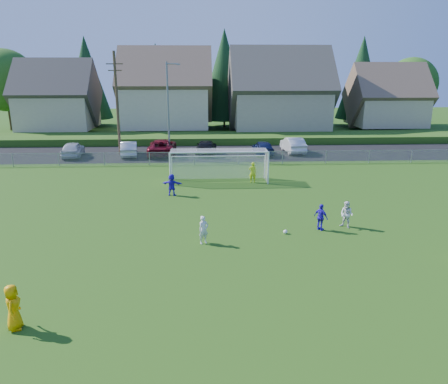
# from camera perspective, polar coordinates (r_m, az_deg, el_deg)

# --- Properties ---
(ground) EXTENTS (160.00, 160.00, 0.00)m
(ground) POSITION_cam_1_polar(r_m,az_deg,el_deg) (18.67, 1.22, -10.91)
(ground) COLOR #193D0C
(ground) RESTS_ON ground
(asphalt_lot) EXTENTS (60.00, 60.00, 0.00)m
(asphalt_lot) POSITION_cam_1_polar(r_m,az_deg,el_deg) (44.93, -1.22, 5.09)
(asphalt_lot) COLOR black
(asphalt_lot) RESTS_ON ground
(grass_embankment) EXTENTS (70.00, 6.00, 0.80)m
(grass_embankment) POSITION_cam_1_polar(r_m,az_deg,el_deg) (52.25, -1.45, 7.06)
(grass_embankment) COLOR #1E420F
(grass_embankment) RESTS_ON ground
(soccer_ball) EXTENTS (0.22, 0.22, 0.22)m
(soccer_ball) POSITION_cam_1_polar(r_m,az_deg,el_deg) (23.29, 8.02, -5.17)
(soccer_ball) COLOR white
(soccer_ball) RESTS_ON ground
(referee) EXTENTS (0.64, 0.86, 1.60)m
(referee) POSITION_cam_1_polar(r_m,az_deg,el_deg) (16.46, -25.84, -13.40)
(referee) COLOR #F79F04
(referee) RESTS_ON ground
(player_white_a) EXTENTS (0.62, 0.56, 1.42)m
(player_white_a) POSITION_cam_1_polar(r_m,az_deg,el_deg) (21.67, -2.70, -4.96)
(player_white_a) COLOR silver
(player_white_a) RESTS_ON ground
(player_white_b) EXTENTS (0.91, 0.91, 1.49)m
(player_white_b) POSITION_cam_1_polar(r_m,az_deg,el_deg) (24.65, 15.72, -2.86)
(player_white_b) COLOR silver
(player_white_b) RESTS_ON ground
(player_blue_a) EXTENTS (0.81, 0.89, 1.46)m
(player_blue_a) POSITION_cam_1_polar(r_m,az_deg,el_deg) (23.94, 12.54, -3.23)
(player_blue_a) COLOR #2E15C6
(player_blue_a) RESTS_ON ground
(player_blue_b) EXTENTS (1.46, 0.74, 1.51)m
(player_blue_b) POSITION_cam_1_polar(r_m,az_deg,el_deg) (29.97, -6.84, 0.96)
(player_blue_b) COLOR #2E15C6
(player_blue_b) RESTS_ON ground
(goalkeeper) EXTENTS (0.60, 0.41, 1.58)m
(goalkeeper) POSITION_cam_1_polar(r_m,az_deg,el_deg) (33.22, 3.76, 2.58)
(goalkeeper) COLOR #CEEA1B
(goalkeeper) RESTS_ON ground
(car_a) EXTENTS (2.17, 4.56, 1.50)m
(car_a) POSITION_cam_1_polar(r_m,az_deg,el_deg) (45.42, -19.14, 5.29)
(car_a) COLOR #B7BBBF
(car_a) RESTS_ON ground
(car_b) EXTENTS (2.14, 4.59, 1.46)m
(car_b) POSITION_cam_1_polar(r_m,az_deg,el_deg) (44.45, -12.30, 5.56)
(car_b) COLOR silver
(car_b) RESTS_ON ground
(car_c) EXTENTS (2.79, 5.82, 1.60)m
(car_c) POSITION_cam_1_polar(r_m,az_deg,el_deg) (44.31, -8.06, 5.83)
(car_c) COLOR maroon
(car_c) RESTS_ON ground
(car_d) EXTENTS (2.29, 4.94, 1.40)m
(car_d) POSITION_cam_1_polar(r_m,az_deg,el_deg) (44.42, -2.35, 5.87)
(car_d) COLOR black
(car_d) RESTS_ON ground
(car_e) EXTENTS (1.97, 4.31, 1.43)m
(car_e) POSITION_cam_1_polar(r_m,az_deg,el_deg) (44.21, 5.11, 5.79)
(car_e) COLOR #121C42
(car_e) RESTS_ON ground
(car_f) EXTENTS (1.96, 4.86, 1.57)m
(car_f) POSITION_cam_1_polar(r_m,az_deg,el_deg) (45.83, 9.00, 6.11)
(car_f) COLOR silver
(car_f) RESTS_ON ground
(soccer_goal) EXTENTS (7.42, 1.90, 2.50)m
(soccer_goal) POSITION_cam_1_polar(r_m,az_deg,el_deg) (33.39, -0.67, 4.15)
(soccer_goal) COLOR white
(soccer_goal) RESTS_ON ground
(chainlink_fence) EXTENTS (52.06, 0.06, 1.20)m
(chainlink_fence) POSITION_cam_1_polar(r_m,az_deg,el_deg) (39.41, -0.99, 4.49)
(chainlink_fence) COLOR gray
(chainlink_fence) RESTS_ON ground
(streetlight) EXTENTS (1.38, 0.18, 9.00)m
(streetlight) POSITION_cam_1_polar(r_m,az_deg,el_deg) (42.89, -7.25, 10.98)
(streetlight) COLOR slate
(streetlight) RESTS_ON ground
(utility_pole) EXTENTS (1.60, 0.26, 10.00)m
(utility_pole) POSITION_cam_1_polar(r_m,az_deg,el_deg) (44.52, -13.80, 11.23)
(utility_pole) COLOR #473321
(utility_pole) RESTS_ON ground
(houses_row) EXTENTS (53.90, 11.45, 13.27)m
(houses_row) POSITION_cam_1_polar(r_m,az_deg,el_deg) (59.18, 0.29, 14.83)
(houses_row) COLOR tan
(houses_row) RESTS_ON ground
(tree_row) EXTENTS (65.98, 12.36, 13.80)m
(tree_row) POSITION_cam_1_polar(r_m,az_deg,el_deg) (65.41, -0.85, 14.56)
(tree_row) COLOR #382616
(tree_row) RESTS_ON ground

